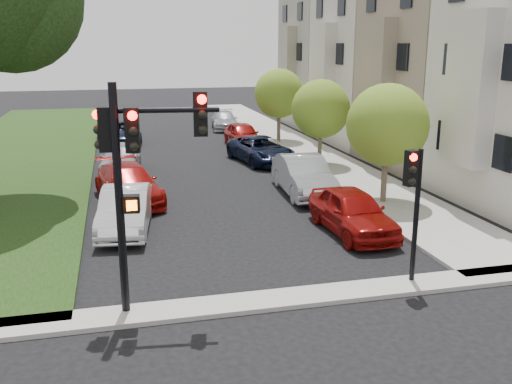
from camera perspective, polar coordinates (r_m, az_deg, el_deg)
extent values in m
plane|color=black|center=(12.54, 5.67, -14.63)|extent=(140.00, 140.00, 0.00)
cube|color=black|center=(35.20, -22.24, 3.69)|extent=(8.00, 44.00, 0.12)
cube|color=#9A9A9A|center=(36.36, 3.16, 5.09)|extent=(3.50, 44.00, 0.12)
cube|color=#9A9A9A|center=(14.20, 2.95, -10.62)|extent=(60.00, 1.00, 0.12)
cube|color=beige|center=(22.15, 20.58, 9.58)|extent=(0.70, 2.20, 5.50)
cube|color=black|center=(22.27, 21.47, 12.11)|extent=(0.08, 3.60, 6.00)
cube|color=gray|center=(30.50, 18.79, 11.84)|extent=(7.00, 7.40, 10.00)
cube|color=gray|center=(28.65, 12.07, 11.14)|extent=(0.70, 2.20, 5.50)
cube|color=black|center=(28.75, 12.73, 13.12)|extent=(0.08, 3.60, 6.00)
cube|color=silver|center=(37.05, 12.49, 12.64)|extent=(7.00, 7.40, 10.00)
cube|color=silver|center=(35.55, 6.74, 12.00)|extent=(0.70, 2.20, 5.50)
cube|color=black|center=(35.63, 7.25, 13.60)|extent=(0.08, 3.60, 6.00)
cube|color=tan|center=(43.91, 8.09, 13.11)|extent=(7.00, 7.40, 10.00)
cube|color=tan|center=(42.65, 3.14, 12.51)|extent=(0.70, 2.20, 5.50)
cube|color=black|center=(42.71, 3.56, 13.85)|extent=(0.08, 3.60, 6.00)
cylinder|color=brown|center=(22.60, 12.70, 1.53)|extent=(0.22, 0.22, 2.23)
sphere|color=olive|center=(22.24, 12.99, 6.57)|extent=(3.12, 3.12, 3.12)
cylinder|color=brown|center=(29.12, 6.40, 4.58)|extent=(0.21, 0.21, 2.09)
sphere|color=olive|center=(28.85, 6.50, 8.26)|extent=(2.93, 2.93, 2.93)
cylinder|color=brown|center=(36.17, 2.28, 6.71)|extent=(0.22, 0.22, 2.19)
sphere|color=olive|center=(35.95, 2.31, 9.82)|extent=(3.07, 3.07, 3.07)
cylinder|color=black|center=(12.94, -13.48, -1.23)|extent=(0.21, 0.21, 5.33)
cylinder|color=black|center=(12.60, -8.86, 8.10)|extent=(2.25, 0.40, 0.12)
cube|color=black|center=(12.61, -12.29, 6.06)|extent=(0.34, 0.30, 0.97)
cube|color=black|center=(12.69, -5.59, 7.79)|extent=(0.34, 0.30, 0.97)
cube|color=black|center=(12.86, -14.85, 6.07)|extent=(0.30, 0.34, 0.97)
sphere|color=#FF0C05|center=(12.41, -12.35, 7.46)|extent=(0.21, 0.21, 0.21)
sphere|color=black|center=(12.51, -12.18, 4.47)|extent=(0.21, 0.21, 0.21)
cube|color=black|center=(12.95, -12.35, -1.16)|extent=(0.39, 0.30, 0.39)
cube|color=#FF5905|center=(12.81, -12.33, -1.33)|extent=(0.23, 0.03, 0.23)
cylinder|color=black|center=(15.08, 15.70, -2.57)|extent=(0.16, 0.16, 3.59)
cube|color=black|center=(14.64, 15.25, 2.31)|extent=(0.33, 0.31, 0.90)
sphere|color=#FF0C05|center=(14.46, 15.60, 3.36)|extent=(0.19, 0.19, 0.19)
imported|color=maroon|center=(19.03, 9.62, -1.93)|extent=(1.91, 4.43, 1.49)
imported|color=#999BA0|center=(23.66, 4.78, 1.65)|extent=(1.95, 4.94, 1.60)
imported|color=black|center=(29.97, 0.50, 4.25)|extent=(3.10, 5.23, 1.36)
imported|color=maroon|center=(34.71, -1.32, 5.75)|extent=(1.82, 4.28, 1.44)
imported|color=#999BA0|center=(41.82, -3.16, 7.16)|extent=(2.29, 4.61, 1.29)
imported|color=silver|center=(19.52, -12.94, -1.75)|extent=(2.05, 4.55, 1.45)
imported|color=maroon|center=(23.05, -12.66, 0.80)|extent=(2.94, 5.31, 1.46)
imported|color=#999BA0|center=(28.22, -13.39, 3.32)|extent=(2.25, 4.56, 1.49)
imported|color=black|center=(37.15, -13.55, 5.85)|extent=(2.94, 5.04, 1.32)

